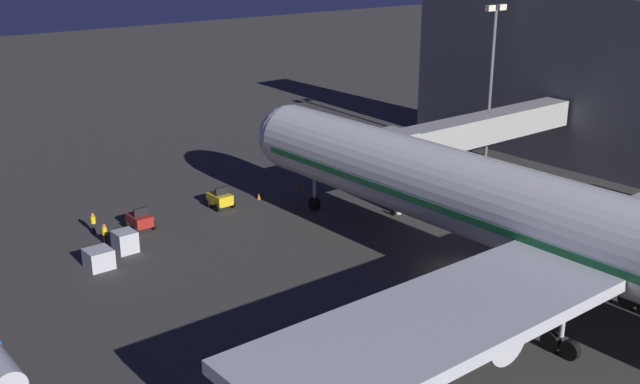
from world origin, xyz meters
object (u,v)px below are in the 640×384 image
at_px(baggage_tug_lead, 140,220).
at_px(baggage_tug_spare, 220,199).
at_px(apron_floodlight_mast, 491,70).
at_px(ground_crew_near_nose_gear, 93,222).
at_px(ground_crew_marshaller_fwd, 105,233).
at_px(traffic_cone_nose_port, 297,187).
at_px(traffic_cone_nose_starboard, 259,196).
at_px(baggage_container_near_belt, 125,241).
at_px(airliner_at_gate, 593,237).
at_px(jet_bridge, 465,133).
at_px(baggage_container_spare, 99,259).

xyz_separation_m(baggage_tug_lead, baggage_tug_spare, (-8.01, -0.40, -0.00)).
xyz_separation_m(apron_floodlight_mast, baggage_tug_spare, (31.64, -4.13, -8.79)).
bearing_deg(apron_floodlight_mast, ground_crew_near_nose_gear, -7.04).
relative_size(ground_crew_near_nose_gear, ground_crew_marshaller_fwd, 1.04).
bearing_deg(traffic_cone_nose_port, traffic_cone_nose_starboard, 0.00).
distance_m(baggage_container_near_belt, ground_crew_near_nose_gear, 5.20).
xyz_separation_m(apron_floodlight_mast, ground_crew_marshaller_fwd, (43.23, -2.52, -8.65)).
relative_size(ground_crew_marshaller_fwd, traffic_cone_nose_port, 3.06).
bearing_deg(ground_crew_marshaller_fwd, traffic_cone_nose_port, -176.36).
xyz_separation_m(ground_crew_near_nose_gear, ground_crew_marshaller_fwd, (0.25, 2.78, -0.04)).
relative_size(airliner_at_gate, ground_crew_near_nose_gear, 38.49).
distance_m(airliner_at_gate, apron_floodlight_mast, 38.53).
bearing_deg(ground_crew_marshaller_fwd, traffic_cone_nose_starboard, -175.33).
distance_m(jet_bridge, baggage_tug_spare, 23.08).
bearing_deg(baggage_container_near_belt, baggage_container_spare, 29.90).
relative_size(baggage_tug_lead, traffic_cone_nose_port, 4.12).
distance_m(baggage_tug_lead, traffic_cone_nose_port, 16.36).
distance_m(baggage_container_near_belt, traffic_cone_nose_port, 19.70).
bearing_deg(airliner_at_gate, jet_bridge, -121.74).
distance_m(baggage_tug_lead, traffic_cone_nose_starboard, 11.96).
xyz_separation_m(baggage_tug_spare, baggage_container_near_belt, (11.01, 4.02, 0.05)).
relative_size(jet_bridge, apron_floodlight_mast, 1.55).
relative_size(apron_floodlight_mast, ground_crew_marshaller_fwd, 9.70).
bearing_deg(traffic_cone_nose_port, ground_crew_marshaller_fwd, 3.64).
height_order(baggage_tug_spare, traffic_cone_nose_starboard, baggage_tug_spare).
bearing_deg(baggage_container_spare, baggage_tug_spare, -157.81).
height_order(baggage_container_spare, traffic_cone_nose_starboard, baggage_container_spare).
height_order(jet_bridge, baggage_tug_lead, jet_bridge).
height_order(baggage_container_near_belt, baggage_container_spare, baggage_container_near_belt).
xyz_separation_m(apron_floodlight_mast, traffic_cone_nose_port, (23.30, -3.79, -9.29)).
height_order(baggage_container_near_belt, traffic_cone_nose_port, baggage_container_near_belt).
relative_size(jet_bridge, baggage_container_near_belt, 14.90).
xyz_separation_m(apron_floodlight_mast, baggage_container_near_belt, (42.65, -0.12, -8.74)).
distance_m(baggage_tug_lead, baggage_tug_spare, 8.02).
relative_size(apron_floodlight_mast, ground_crew_near_nose_gear, 9.35).
relative_size(baggage_tug_lead, baggage_container_spare, 1.23).
xyz_separation_m(traffic_cone_nose_port, traffic_cone_nose_starboard, (4.40, 0.00, 0.00)).
xyz_separation_m(airliner_at_gate, baggage_tug_spare, (6.14, -32.79, -5.12)).
distance_m(airliner_at_gate, baggage_tug_spare, 33.75).
xyz_separation_m(jet_bridge, baggage_container_spare, (33.32, -5.58, -5.26)).
relative_size(ground_crew_near_nose_gear, traffic_cone_nose_port, 3.17).
bearing_deg(baggage_container_near_belt, ground_crew_near_nose_gear, -86.33).
bearing_deg(baggage_container_near_belt, jet_bridge, 166.70).
height_order(baggage_tug_spare, ground_crew_near_nose_gear, baggage_tug_spare).
height_order(airliner_at_gate, baggage_tug_spare, airliner_at_gate).
xyz_separation_m(ground_crew_near_nose_gear, traffic_cone_nose_port, (-19.68, 1.52, -0.69)).
relative_size(apron_floodlight_mast, traffic_cone_nose_port, 29.66).
bearing_deg(baggage_tug_lead, traffic_cone_nose_starboard, -179.72).
distance_m(ground_crew_marshaller_fwd, traffic_cone_nose_port, 19.98).
height_order(baggage_container_near_belt, ground_crew_near_nose_gear, ground_crew_near_nose_gear).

